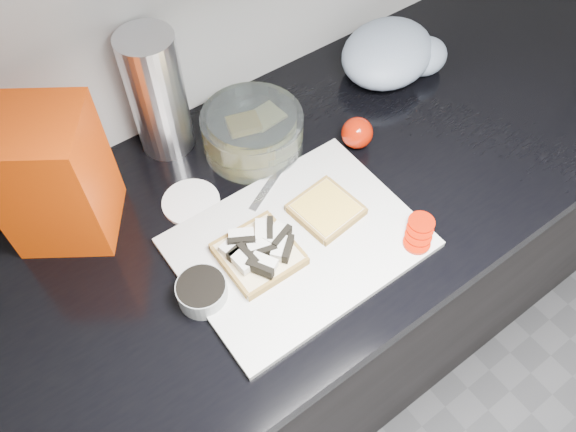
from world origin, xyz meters
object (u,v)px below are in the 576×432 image
Objects in this scene: cutting_board at (298,243)px; steel_canister at (157,95)px; bread_bag at (53,178)px; glass_bowl at (253,132)px.

cutting_board is 1.63× the size of steel_canister.
bread_bag is 0.24m from steel_canister.
bread_bag is at bearing 174.64° from glass_bowl.
cutting_board is 0.25m from glass_bowl.
steel_canister is at bearing 139.82° from glass_bowl.
glass_bowl is (0.07, 0.23, 0.03)m from cutting_board.
bread_bag is (-0.36, 0.03, 0.08)m from glass_bowl.
glass_bowl is at bearing 74.31° from cutting_board.
bread_bag and steel_canister have the same top height.
cutting_board is 2.07× the size of glass_bowl.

